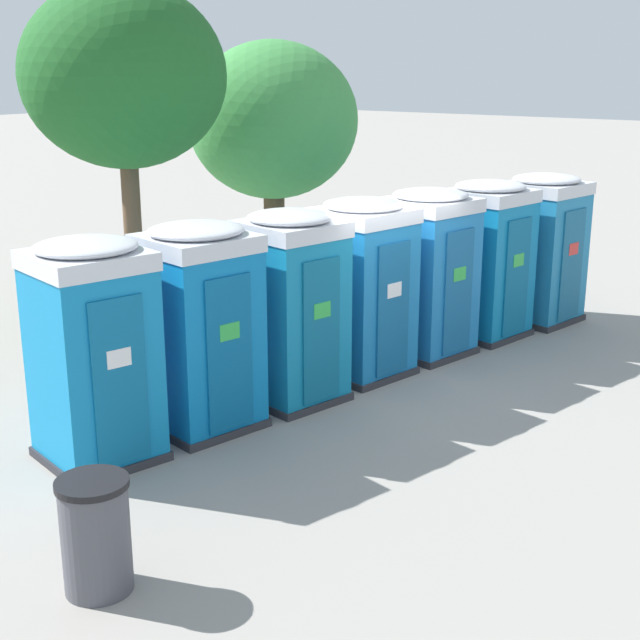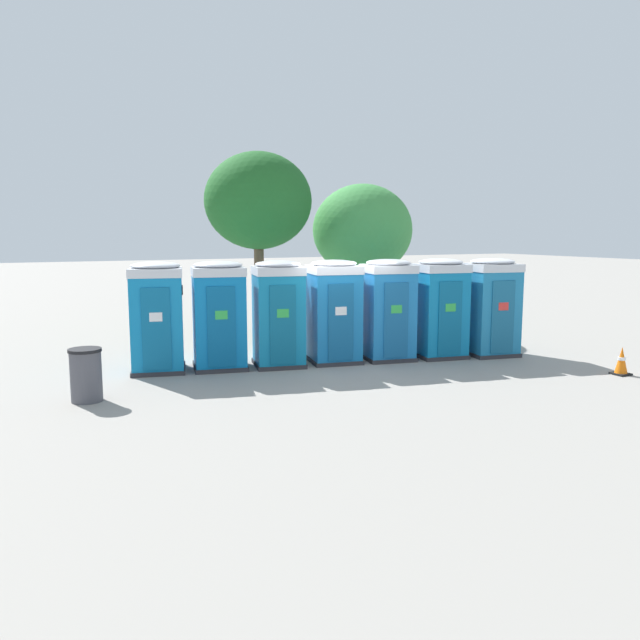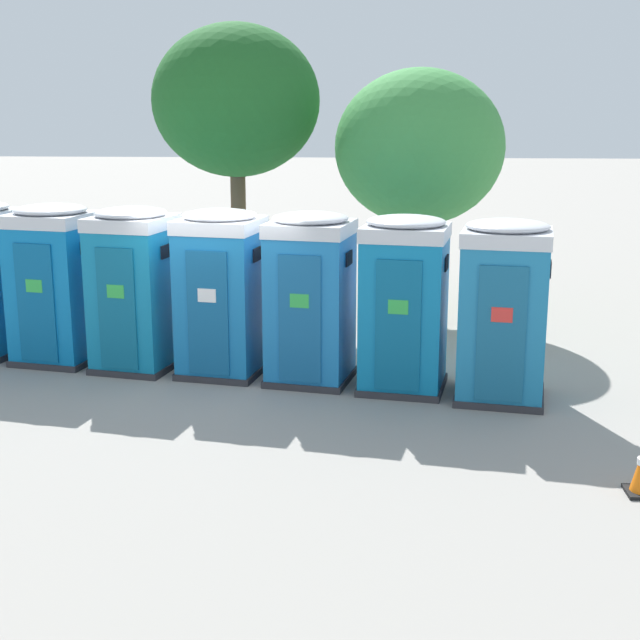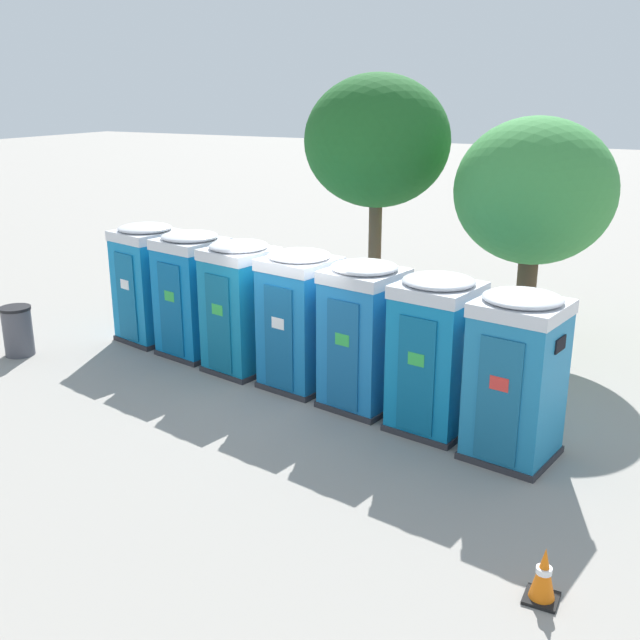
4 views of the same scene
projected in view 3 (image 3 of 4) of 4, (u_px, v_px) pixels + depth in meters
name	position (u px, v px, depth m)	size (l,w,h in m)	color
ground_plane	(227.00, 371.00, 13.93)	(120.00, 120.00, 0.00)	gray
portapotty_1	(55.00, 283.00, 14.18)	(1.44, 1.42, 2.54)	#2D2D33
portapotty_2	(134.00, 288.00, 13.78)	(1.38, 1.41, 2.54)	#2D2D33
portapotty_3	(221.00, 292.00, 13.50)	(1.40, 1.40, 2.54)	#2D2D33
portapotty_4	(310.00, 297.00, 13.14)	(1.40, 1.40, 2.54)	#2D2D33
portapotty_5	(404.00, 303.00, 12.75)	(1.39, 1.38, 2.54)	#2D2D33
portapotty_6	(504.00, 310.00, 12.30)	(1.41, 1.39, 2.54)	#2D2D33
street_tree_0	(419.00, 149.00, 16.82)	(3.21, 3.21, 4.74)	#4C3826
street_tree_1	(236.00, 102.00, 16.98)	(3.20, 3.20, 5.58)	brown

